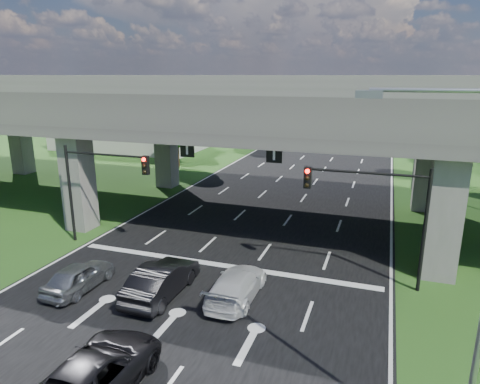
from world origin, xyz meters
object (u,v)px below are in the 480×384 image
Objects in this scene: car_dark at (162,280)px; signal_right at (377,203)px; streetlight_beyond at (408,110)px; car_trailing at (95,374)px; car_silver at (79,276)px; streetlight_near at (473,262)px; car_white at (236,285)px; signal_left at (98,178)px; streetlight_far at (414,124)px.

signal_right is at bearing -154.26° from car_dark.
car_trailing is (-10.31, -46.88, -5.07)m from streetlight_beyond.
car_silver is 0.82× the size of car_dark.
streetlight_beyond reaches higher than car_silver.
streetlight_beyond is (0.00, 46.00, 0.00)m from streetlight_near.
car_white is at bearing 141.55° from streetlight_near.
car_silver is (-15.50, 4.76, -5.14)m from streetlight_near.
streetlight_beyond is 2.52× the size of car_silver.
car_trailing is (-10.31, -0.88, -5.07)m from streetlight_near.
car_trailing is at bearing -175.12° from streetlight_near.
signal_left is (-15.65, 0.00, 0.00)m from signal_right.
streetlight_far is at bearing -90.00° from streetlight_beyond.
car_trailing is at bearing 100.12° from car_dark.
car_silver is at bearing -110.60° from streetlight_beyond.
streetlight_near and streetlight_beyond have the same top height.
car_dark is 3.49m from car_white.
car_white is (3.37, 0.89, -0.12)m from car_dark.
streetlight_near reaches higher than signal_left.
streetlight_far is (17.92, 20.06, 1.66)m from signal_left.
car_silver is 7.66m from car_trailing.
signal_left is 1.28× the size of car_white.
signal_right is 1.11× the size of car_trailing.
streetlight_far is at bearing -115.02° from car_dark.
streetlight_near is at bearing -77.12° from signal_right.
streetlight_near is 1.00× the size of streetlight_far.
car_silver is (2.42, -5.18, -3.48)m from signal_left.
streetlight_far and streetlight_beyond have the same top height.
signal_right is 0.60× the size of streetlight_near.
streetlight_far is 2.14× the size of car_white.
signal_right is 14.62m from car_silver.
streetlight_near is 46.00m from streetlight_beyond.
car_white is (-5.81, -3.53, -3.48)m from signal_right.
car_trailing is at bearing -108.46° from streetlight_far.
signal_left is 1.51× the size of car_silver.
streetlight_far is 1.85× the size of car_trailing.
signal_left reaches higher than car_trailing.
streetlight_near reaches higher than car_dark.
streetlight_near is at bearing 141.04° from car_white.
streetlight_near is 30.00m from streetlight_far.
signal_left reaches higher than car_silver.
streetlight_beyond is 48.27m from car_trailing.
car_silver is at bearing -64.93° from signal_left.
streetlight_far is (0.00, 30.00, 0.00)m from streetlight_near.
car_trailing is (7.61, -10.82, -3.40)m from signal_left.
streetlight_far is 16.00m from streetlight_beyond.
car_dark is at bearing 154.22° from streetlight_near.
streetlight_beyond reaches higher than car_dark.
signal_right is 15.65m from signal_left.
signal_left is 26.95m from streetlight_far.
streetlight_beyond is 2.06× the size of car_dark.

